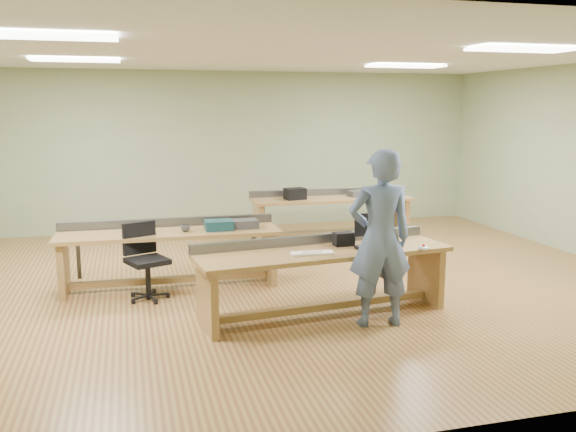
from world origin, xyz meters
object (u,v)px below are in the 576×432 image
(workbench_mid, at_px, (170,245))
(mug, at_px, (185,228))
(camera_bag, at_px, (344,239))
(parts_bin_grey, at_px, (242,224))
(task_chair, at_px, (146,271))
(workbench_back, at_px, (331,208))
(workbench_front, at_px, (323,266))
(parts_bin_teal, at_px, (219,225))
(person, at_px, (380,239))
(laptop_base, at_px, (373,248))
(drinks_can, at_px, (141,226))

(workbench_mid, bearing_deg, mug, -33.00)
(camera_bag, height_order, parts_bin_grey, camera_bag)
(workbench_mid, height_order, task_chair, task_chair)
(workbench_mid, xyz_separation_m, workbench_back, (2.97, 2.23, -0.00))
(workbench_front, bearing_deg, parts_bin_teal, 117.77)
(person, xyz_separation_m, laptop_base, (0.07, 0.35, -0.19))
(laptop_base, bearing_deg, workbench_back, 72.87)
(workbench_front, distance_m, parts_bin_teal, 1.73)
(workbench_front, distance_m, camera_bag, 0.42)
(mug, bearing_deg, workbench_mid, 145.77)
(drinks_can, bearing_deg, parts_bin_teal, -10.29)
(drinks_can, bearing_deg, task_chair, -86.57)
(mug, xyz_separation_m, drinks_can, (-0.55, 0.19, 0.01))
(workbench_back, relative_size, person, 1.49)
(task_chair, relative_size, drinks_can, 7.70)
(drinks_can, bearing_deg, person, -40.72)
(drinks_can, bearing_deg, workbench_mid, -9.25)
(parts_bin_teal, bearing_deg, workbench_mid, 169.14)
(workbench_back, height_order, camera_bag, camera_bag)
(workbench_mid, relative_size, mug, 23.94)
(workbench_back, distance_m, drinks_can, 3.98)
(drinks_can, bearing_deg, laptop_base, -34.79)
(workbench_back, bearing_deg, task_chair, -139.00)
(camera_bag, bearing_deg, workbench_mid, 142.25)
(task_chair, bearing_deg, parts_bin_teal, -3.73)
(camera_bag, bearing_deg, parts_bin_grey, 124.31)
(laptop_base, bearing_deg, drinks_can, 140.16)
(parts_bin_grey, bearing_deg, camera_bag, -54.51)
(mug, bearing_deg, workbench_back, 40.48)
(parts_bin_grey, bearing_deg, laptop_base, -53.21)
(task_chair, relative_size, parts_bin_teal, 2.62)
(laptop_base, bearing_deg, task_chair, 148.42)
(camera_bag, bearing_deg, person, -75.21)
(laptop_base, xyz_separation_m, parts_bin_grey, (-1.19, 1.59, 0.04))
(workbench_mid, height_order, person, person)
(camera_bag, relative_size, parts_bin_teal, 0.64)
(camera_bag, distance_m, drinks_can, 2.67)
(workbench_back, bearing_deg, drinks_can, -144.89)
(task_chair, distance_m, drinks_can, 0.69)
(workbench_back, xyz_separation_m, camera_bag, (-1.08, -3.63, 0.27))
(workbench_mid, relative_size, laptop_base, 8.55)
(workbench_front, xyz_separation_m, workbench_back, (1.38, 3.77, -0.00))
(workbench_front, relative_size, workbench_mid, 1.04)
(workbench_front, height_order, parts_bin_teal, parts_bin_teal)
(camera_bag, distance_m, mug, 2.11)
(workbench_back, relative_size, parts_bin_teal, 8.00)
(camera_bag, bearing_deg, workbench_back, 72.21)
(workbench_mid, bearing_deg, parts_bin_grey, -3.68)
(camera_bag, bearing_deg, task_chair, 155.41)
(workbench_mid, height_order, parts_bin_teal, parts_bin_teal)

